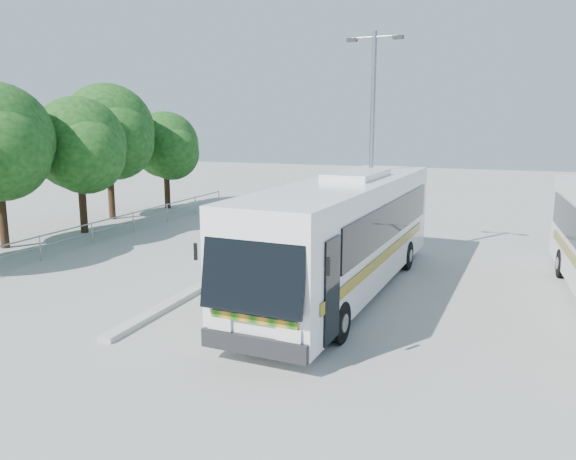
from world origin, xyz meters
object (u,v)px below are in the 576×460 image
at_px(coach_main, 346,232).
at_px(lamppost, 372,139).
at_px(tree_far_c, 80,144).
at_px(tree_far_d, 109,131).
at_px(tree_far_e, 166,145).

bearing_deg(coach_main, lamppost, 95.30).
bearing_deg(tree_far_c, lamppost, -3.47).
bearing_deg(tree_far_c, tree_far_d, 107.83).
bearing_deg(coach_main, tree_far_c, 164.43).
distance_m(tree_far_c, lamppost, 14.15).
bearing_deg(tree_far_e, lamppost, -31.76).
xyz_separation_m(tree_far_c, coach_main, (14.25, -4.95, -2.32)).
xyz_separation_m(tree_far_c, tree_far_e, (-0.51, 8.20, -0.37)).
xyz_separation_m(tree_far_d, tree_far_e, (0.68, 4.50, -0.93)).
bearing_deg(tree_far_d, lamppost, -16.57).
relative_size(tree_far_c, tree_far_e, 1.10).
bearing_deg(tree_far_c, tree_far_e, 93.54).
bearing_deg(coach_main, tree_far_e, 141.87).
bearing_deg(lamppost, tree_far_c, -179.12).
distance_m(tree_far_e, coach_main, 19.86).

